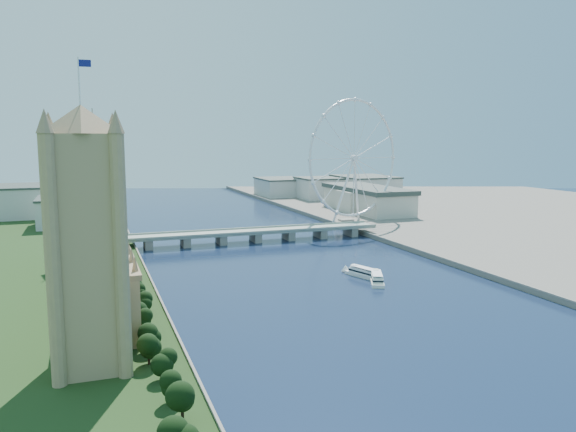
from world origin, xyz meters
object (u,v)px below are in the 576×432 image
london_eye (354,159)px  tour_boat_near (363,277)px  victoria_tower (86,231)px  tour_boat_far (377,283)px

london_eye → tour_boat_near: (-90.64, -197.95, -67.52)m
london_eye → tour_boat_near: bearing=-114.6°
victoria_tower → london_eye: (254.98, 300.08, 13.03)m
tour_boat_far → victoria_tower: bearing=-128.0°
tour_boat_near → tour_boat_far: 16.28m
london_eye → tour_boat_far: london_eye is taller
london_eye → tour_boat_far: bearing=-112.8°
tour_boat_near → tour_boat_far: size_ratio=0.99×
victoria_tower → tour_boat_near: bearing=31.9°
victoria_tower → tour_boat_near: victoria_tower is taller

